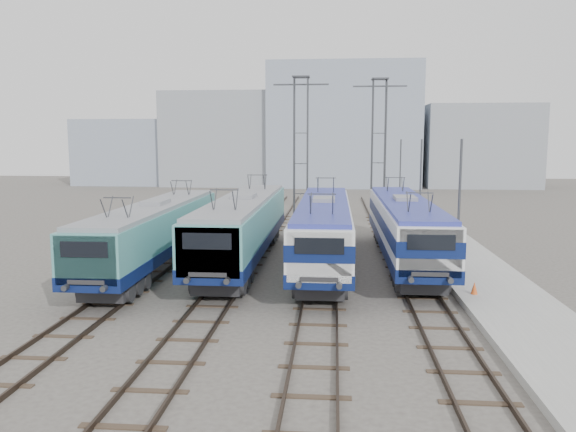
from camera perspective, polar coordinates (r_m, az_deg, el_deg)
The scene contains 16 objects.
ground at distance 25.58m, azimuth -1.76°, elevation -8.03°, with size 160.00×160.00×0.00m, color #514C47.
platform at distance 33.97m, azimuth 17.26°, elevation -4.16°, with size 4.00×70.00×0.30m, color #9E9E99.
locomotive_far_left at distance 30.83m, azimuth -13.38°, elevation -1.40°, with size 2.75×17.34×3.26m.
locomotive_center_left at distance 31.47m, azimuth -4.55°, elevation -0.81°, with size 2.91×18.36×3.46m.
locomotive_center_right at distance 30.62m, azimuth 3.65°, elevation -1.04°, with size 2.83×17.86×3.36m.
locomotive_far_right at distance 32.05m, azimuth 11.76°, elevation -0.82°, with size 2.81×17.75×3.34m.
catenary_tower_west at distance 46.54m, azimuth 1.31°, elevation 7.37°, with size 4.50×1.20×12.00m.
catenary_tower_east at distance 48.59m, azimuth 9.20°, elevation 7.29°, with size 4.50×1.20×12.00m.
mast_front at distance 27.30m, azimuth 16.95°, elevation 0.14°, with size 0.12×0.12×7.00m, color #3F4247.
mast_mid at distance 39.04m, azimuth 13.28°, elevation 2.47°, with size 0.12×0.12×7.00m, color #3F4247.
mast_rear at distance 50.90m, azimuth 11.31°, elevation 3.71°, with size 0.12×0.12×7.00m, color #3F4247.
safety_cone at distance 25.86m, azimuth 18.40°, elevation -6.95°, with size 0.29×0.29×0.54m, color #DB541D.
building_west at distance 88.07m, azimuth -6.29°, elevation 7.74°, with size 18.00×12.00×14.00m, color gray.
building_center at distance 86.48m, azimuth 5.63°, elevation 9.08°, with size 22.00×14.00×18.00m, color #8A96A8.
building_east at distance 89.01m, azimuth 18.68°, elevation 6.74°, with size 16.00×12.00×12.00m, color gray.
building_far_west at distance 92.50m, azimuth -16.10°, elevation 6.25°, with size 14.00×10.00×10.00m, color #8A96A8.
Camera 1 is at (2.83, -24.45, 6.96)m, focal length 35.00 mm.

